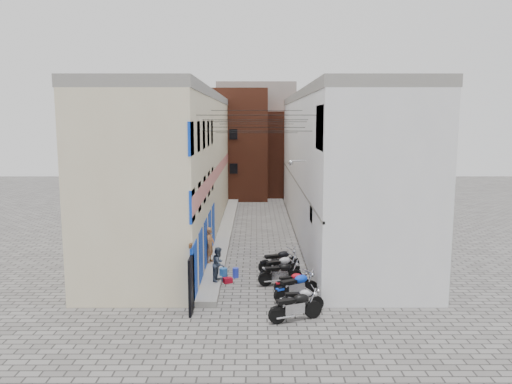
{
  "coord_description": "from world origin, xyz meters",
  "views": [
    {
      "loc": [
        -0.08,
        -18.68,
        7.36
      ],
      "look_at": [
        -0.04,
        10.86,
        3.0
      ],
      "focal_mm": 35.0,
      "sensor_mm": 36.0,
      "label": 1
    }
  ],
  "objects_px": {
    "motorcycle_e": "(280,272)",
    "motorcycle_f": "(281,265)",
    "motorcycle_a": "(295,305)",
    "red_crate": "(228,280)",
    "water_jug_far": "(236,273)",
    "motorcycle_c": "(296,285)",
    "motorcycle_d": "(293,281)",
    "motorcycle_g": "(279,259)",
    "person_a": "(210,245)",
    "water_jug_near": "(223,274)",
    "person_b": "(219,264)",
    "motorcycle_b": "(301,298)"
  },
  "relations": [
    {
      "from": "motorcycle_c",
      "to": "motorcycle_d",
      "type": "relative_size",
      "value": 1.27
    },
    {
      "from": "motorcycle_g",
      "to": "person_a",
      "type": "relative_size",
      "value": 1.2
    },
    {
      "from": "motorcycle_c",
      "to": "person_a",
      "type": "height_order",
      "value": "person_a"
    },
    {
      "from": "motorcycle_c",
      "to": "person_b",
      "type": "height_order",
      "value": "person_b"
    },
    {
      "from": "motorcycle_e",
      "to": "person_a",
      "type": "bearing_deg",
      "value": -141.76
    },
    {
      "from": "motorcycle_a",
      "to": "motorcycle_f",
      "type": "relative_size",
      "value": 1.04
    },
    {
      "from": "motorcycle_e",
      "to": "person_b",
      "type": "distance_m",
      "value": 2.77
    },
    {
      "from": "person_b",
      "to": "red_crate",
      "type": "distance_m",
      "value": 1.04
    },
    {
      "from": "person_b",
      "to": "water_jug_far",
      "type": "xyz_separation_m",
      "value": [
        0.7,
        1.19,
        -0.78
      ]
    },
    {
      "from": "motorcycle_e",
      "to": "motorcycle_g",
      "type": "distance_m",
      "value": 1.91
    },
    {
      "from": "motorcycle_d",
      "to": "motorcycle_g",
      "type": "relative_size",
      "value": 0.78
    },
    {
      "from": "motorcycle_c",
      "to": "motorcycle_g",
      "type": "distance_m",
      "value": 3.76
    },
    {
      "from": "motorcycle_e",
      "to": "person_a",
      "type": "xyz_separation_m",
      "value": [
        -3.39,
        2.71,
        0.55
      ]
    },
    {
      "from": "water_jug_near",
      "to": "red_crate",
      "type": "relative_size",
      "value": 1.48
    },
    {
      "from": "water_jug_far",
      "to": "red_crate",
      "type": "distance_m",
      "value": 0.85
    },
    {
      "from": "motorcycle_f",
      "to": "water_jug_far",
      "type": "xyz_separation_m",
      "value": [
        -2.1,
        0.03,
        -0.36
      ]
    },
    {
      "from": "motorcycle_e",
      "to": "red_crate",
      "type": "relative_size",
      "value": 5.26
    },
    {
      "from": "person_a",
      "to": "motorcycle_d",
      "type": "bearing_deg",
      "value": -118.35
    },
    {
      "from": "motorcycle_a",
      "to": "person_a",
      "type": "relative_size",
      "value": 1.18
    },
    {
      "from": "motorcycle_b",
      "to": "motorcycle_c",
      "type": "bearing_deg",
      "value": 176.77
    },
    {
      "from": "person_b",
      "to": "water_jug_far",
      "type": "relative_size",
      "value": 3.35
    },
    {
      "from": "motorcycle_d",
      "to": "person_b",
      "type": "height_order",
      "value": "person_b"
    },
    {
      "from": "motorcycle_c",
      "to": "person_b",
      "type": "distance_m",
      "value": 3.73
    },
    {
      "from": "motorcycle_f",
      "to": "motorcycle_g",
      "type": "xyz_separation_m",
      "value": [
        -0.02,
        0.89,
        0.03
      ]
    },
    {
      "from": "person_b",
      "to": "motorcycle_g",
      "type": "bearing_deg",
      "value": -37.68
    },
    {
      "from": "person_a",
      "to": "motorcycle_c",
      "type": "bearing_deg",
      "value": -124.18
    },
    {
      "from": "motorcycle_g",
      "to": "water_jug_far",
      "type": "relative_size",
      "value": 4.74
    },
    {
      "from": "motorcycle_c",
      "to": "motorcycle_f",
      "type": "xyz_separation_m",
      "value": [
        -0.51,
        2.84,
        -0.03
      ]
    },
    {
      "from": "motorcycle_a",
      "to": "motorcycle_d",
      "type": "height_order",
      "value": "motorcycle_a"
    },
    {
      "from": "motorcycle_c",
      "to": "person_a",
      "type": "relative_size",
      "value": 1.2
    },
    {
      "from": "motorcycle_c",
      "to": "water_jug_near",
      "type": "bearing_deg",
      "value": -158.2
    },
    {
      "from": "motorcycle_g",
      "to": "red_crate",
      "type": "distance_m",
      "value": 2.95
    },
    {
      "from": "red_crate",
      "to": "person_b",
      "type": "bearing_deg",
      "value": -132.25
    },
    {
      "from": "motorcycle_c",
      "to": "person_b",
      "type": "bearing_deg",
      "value": -147.32
    },
    {
      "from": "motorcycle_a",
      "to": "motorcycle_b",
      "type": "height_order",
      "value": "motorcycle_a"
    },
    {
      "from": "motorcycle_a",
      "to": "motorcycle_d",
      "type": "distance_m",
      "value": 3.11
    },
    {
      "from": "motorcycle_e",
      "to": "motorcycle_f",
      "type": "xyz_separation_m",
      "value": [
        0.06,
        1.02,
        -0.0
      ]
    },
    {
      "from": "motorcycle_f",
      "to": "motorcycle_g",
      "type": "relative_size",
      "value": 0.95
    },
    {
      "from": "motorcycle_a",
      "to": "motorcycle_c",
      "type": "relative_size",
      "value": 0.99
    },
    {
      "from": "person_a",
      "to": "red_crate",
      "type": "xyz_separation_m",
      "value": [
        1.02,
        -2.44,
        -1.02
      ]
    },
    {
      "from": "motorcycle_a",
      "to": "red_crate",
      "type": "relative_size",
      "value": 5.44
    },
    {
      "from": "person_b",
      "to": "water_jug_far",
      "type": "distance_m",
      "value": 1.58
    },
    {
      "from": "motorcycle_f",
      "to": "person_a",
      "type": "relative_size",
      "value": 1.14
    },
    {
      "from": "motorcycle_c",
      "to": "motorcycle_d",
      "type": "height_order",
      "value": "motorcycle_c"
    },
    {
      "from": "motorcycle_b",
      "to": "person_a",
      "type": "height_order",
      "value": "person_a"
    },
    {
      "from": "motorcycle_c",
      "to": "motorcycle_f",
      "type": "height_order",
      "value": "motorcycle_c"
    },
    {
      "from": "motorcycle_b",
      "to": "motorcycle_g",
      "type": "xyz_separation_m",
      "value": [
        -0.6,
        4.97,
        0.1
      ]
    },
    {
      "from": "water_jug_near",
      "to": "person_b",
      "type": "bearing_deg",
      "value": -101.03
    },
    {
      "from": "motorcycle_e",
      "to": "water_jug_far",
      "type": "bearing_deg",
      "value": -130.25
    },
    {
      "from": "motorcycle_e",
      "to": "water_jug_near",
      "type": "height_order",
      "value": "motorcycle_e"
    }
  ]
}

